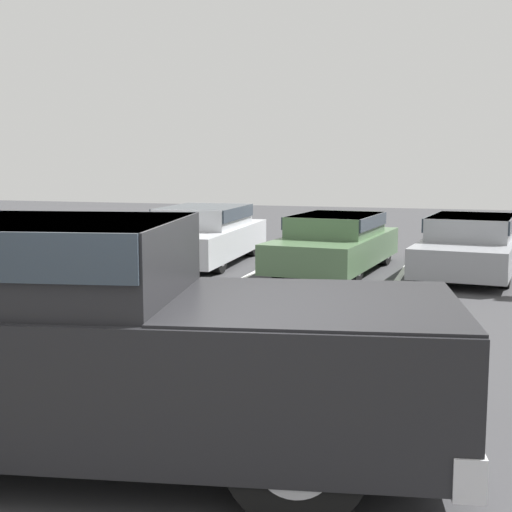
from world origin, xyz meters
TOP-DOWN VIEW (x-y plane):
  - ground_plane at (0.00, 0.00)m, footprint 60.00×60.00m
  - stall_stripe_a at (-5.23, 10.18)m, footprint 0.12×4.59m
  - stall_stripe_b at (-2.32, 10.18)m, footprint 0.12×4.59m
  - stall_stripe_c at (0.59, 10.18)m, footprint 0.12×4.59m
  - pickup_truck at (-0.84, 0.15)m, footprint 5.90×2.92m
  - parked_sedan_a at (-3.83, 10.30)m, footprint 2.02×4.81m
  - parked_sedan_b at (-0.78, 9.97)m, footprint 2.16×4.51m
  - parked_sedan_c at (1.91, 10.33)m, footprint 2.19×4.62m
  - wheel_stop_curb at (-1.49, 12.93)m, footprint 1.78×0.20m

SIDE VIEW (x-z plane):
  - ground_plane at x=0.00m, z-range 0.00..0.00m
  - stall_stripe_a at x=-5.23m, z-range 0.00..0.01m
  - stall_stripe_b at x=-2.32m, z-range 0.00..0.01m
  - stall_stripe_c at x=0.59m, z-range 0.00..0.01m
  - wheel_stop_curb at x=-1.49m, z-range 0.00..0.14m
  - parked_sedan_b at x=-0.78m, z-range 0.04..1.22m
  - parked_sedan_c at x=1.91m, z-range 0.05..1.23m
  - parked_sedan_a at x=-3.83m, z-range 0.04..1.31m
  - pickup_truck at x=-0.84m, z-range 0.00..1.86m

